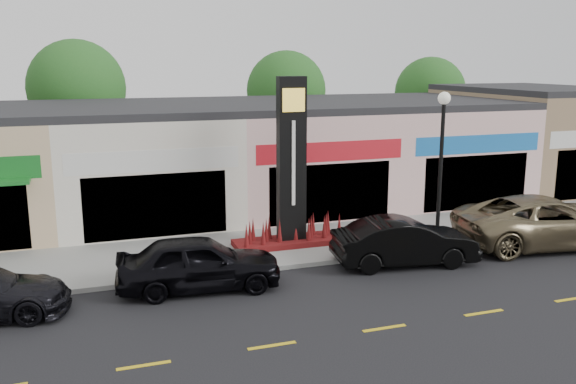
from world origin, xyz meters
name	(u,v)px	position (x,y,z in m)	size (l,w,h in m)	color
ground	(240,300)	(0.00, 0.00, 0.00)	(120.00, 120.00, 0.00)	black
sidewalk	(209,253)	(0.00, 4.35, 0.07)	(52.00, 4.30, 0.15)	gray
curb	(224,274)	(0.00, 2.10, 0.07)	(52.00, 0.20, 0.15)	gray
shop_cream	(142,159)	(-1.50, 11.47, 2.40)	(7.00, 10.01, 4.80)	white
shop_pink_w	(291,152)	(5.50, 11.47, 2.40)	(7.00, 10.01, 4.80)	beige
shop_pink_e	(419,145)	(12.50, 11.47, 2.40)	(7.00, 10.01, 4.80)	beige
shop_tan	(530,135)	(19.50, 11.48, 2.65)	(7.00, 10.01, 5.30)	#86654E
tree_rear_west	(77,88)	(-4.00, 19.50, 5.22)	(5.20, 5.20, 7.83)	#382619
tree_rear_mid	(286,91)	(8.00, 19.50, 4.88)	(4.80, 4.80, 7.29)	#382619
tree_rear_east	(430,92)	(18.00, 19.50, 4.63)	(4.60, 4.60, 6.94)	#382619
lamp_east_near	(441,153)	(8.00, 2.50, 3.48)	(0.44, 0.44, 5.47)	black
pylon_sign	(291,187)	(3.00, 4.20, 2.27)	(4.20, 1.30, 6.00)	#631210
car_black_sedan	(199,263)	(-0.93, 1.23, 0.82)	(4.81, 1.94, 1.64)	black
car_black_conv	(405,242)	(5.95, 1.24, 0.79)	(4.77, 1.66, 1.57)	black
car_gold_suv	(547,221)	(11.95, 1.47, 0.92)	(6.62, 3.05, 1.84)	#786A4C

